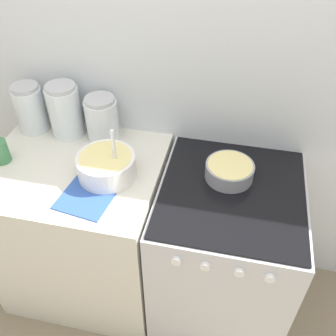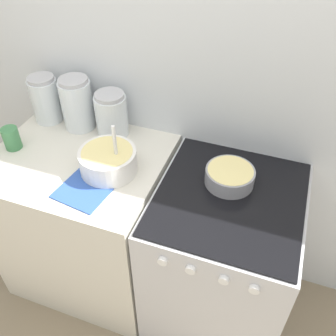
# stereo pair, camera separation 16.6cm
# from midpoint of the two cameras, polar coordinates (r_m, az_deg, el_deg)

# --- Properties ---
(wall_back) EXTENTS (4.67, 0.05, 2.40)m
(wall_back) POSITION_cam_midpoint_polar(r_m,az_deg,el_deg) (1.81, -1.68, 13.08)
(wall_back) COLOR silver
(wall_back) RESTS_ON ground_plane
(countertop_cabinet) EXTENTS (0.83, 0.70, 0.90)m
(countertop_cabinet) POSITION_cam_midpoint_polar(r_m,az_deg,el_deg) (2.14, -14.76, -9.01)
(countertop_cabinet) COLOR silver
(countertop_cabinet) RESTS_ON ground_plane
(stove) EXTENTS (0.65, 0.71, 0.90)m
(stove) POSITION_cam_midpoint_polar(r_m,az_deg,el_deg) (1.98, 5.92, -12.87)
(stove) COLOR silver
(stove) RESTS_ON ground_plane
(mixing_bowl) EXTENTS (0.26, 0.26, 0.26)m
(mixing_bowl) POSITION_cam_midpoint_polar(r_m,az_deg,el_deg) (1.70, -12.17, 0.33)
(mixing_bowl) COLOR white
(mixing_bowl) RESTS_ON countertop_cabinet
(baking_pan) EXTENTS (0.22, 0.22, 0.08)m
(baking_pan) POSITION_cam_midpoint_polar(r_m,az_deg,el_deg) (1.68, 6.56, -0.51)
(baking_pan) COLOR gray
(baking_pan) RESTS_ON stove
(storage_jar_left) EXTENTS (0.15, 0.15, 0.25)m
(storage_jar_left) POSITION_cam_midpoint_polar(r_m,az_deg,el_deg) (2.08, -22.37, 7.95)
(storage_jar_left) COLOR silver
(storage_jar_left) RESTS_ON countertop_cabinet
(storage_jar_middle) EXTENTS (0.16, 0.16, 0.28)m
(storage_jar_middle) POSITION_cam_midpoint_polar(r_m,az_deg,el_deg) (1.98, -17.71, 7.81)
(storage_jar_middle) COLOR silver
(storage_jar_middle) RESTS_ON countertop_cabinet
(storage_jar_right) EXTENTS (0.16, 0.16, 0.23)m
(storage_jar_right) POSITION_cam_midpoint_polar(r_m,az_deg,el_deg) (1.91, -12.46, 6.84)
(storage_jar_right) COLOR silver
(storage_jar_right) RESTS_ON countertop_cabinet
(tin_can) EXTENTS (0.08, 0.08, 0.11)m
(tin_can) POSITION_cam_midpoint_polar(r_m,az_deg,el_deg) (1.95, -26.52, 2.18)
(tin_can) COLOR #3F7F4C
(tin_can) RESTS_ON countertop_cabinet
(recipe_page) EXTENTS (0.26, 0.33, 0.01)m
(recipe_page) POSITION_cam_midpoint_polar(r_m,az_deg,el_deg) (1.67, -14.44, -3.56)
(recipe_page) COLOR #3359B2
(recipe_page) RESTS_ON countertop_cabinet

